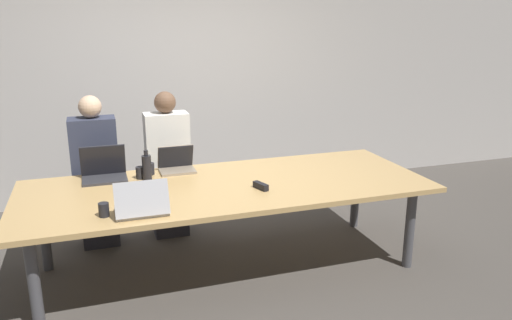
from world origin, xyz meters
TOP-DOWN VIEW (x-y plane):
  - ground_plane at (0.00, 0.00)m, footprint 24.00×24.00m
  - curtain_wall at (0.00, 2.03)m, footprint 12.00×0.06m
  - conference_table at (0.00, 0.00)m, footprint 3.24×1.27m
  - laptop_far_left at (-0.93, 0.46)m, footprint 0.36×0.27m
  - person_far_left at (-1.00, 0.83)m, footprint 0.40×0.24m
  - cup_far_left at (-0.65, 0.37)m, footprint 0.07×0.07m
  - laptop_near_left at (-0.72, -0.45)m, footprint 0.36×0.25m
  - cup_near_left at (-0.97, -0.39)m, footprint 0.07×0.07m
  - laptop_far_midleft at (-0.32, 0.49)m, footprint 0.31×0.23m
  - person_far_midleft at (-0.34, 0.86)m, footprint 0.40×0.24m
  - cup_far_midleft at (-0.56, 0.46)m, footprint 0.07×0.07m
  - bottle_far_midleft at (-0.60, 0.32)m, footprint 0.08×0.08m
  - stapler at (0.21, -0.20)m, footprint 0.09×0.16m

SIDE VIEW (x-z plane):
  - ground_plane at x=0.00m, z-range 0.00..0.00m
  - person_far_left at x=-1.00m, z-range -0.02..1.37m
  - person_far_midleft at x=-0.34m, z-range -0.02..1.37m
  - conference_table at x=0.00m, z-range 0.31..1.06m
  - stapler at x=0.21m, z-range 0.74..0.79m
  - cup_near_left at x=-0.97m, z-range 0.74..0.84m
  - cup_far_left at x=-0.65m, z-range 0.74..0.84m
  - cup_far_midleft at x=-0.56m, z-range 0.74..0.84m
  - laptop_far_midleft at x=-0.32m, z-range 0.70..0.92m
  - laptop_near_left at x=-0.72m, z-range 0.69..0.94m
  - laptop_far_left at x=-0.93m, z-range 0.68..0.96m
  - bottle_far_midleft at x=-0.60m, z-range 0.73..0.98m
  - curtain_wall at x=0.00m, z-range 0.00..2.80m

